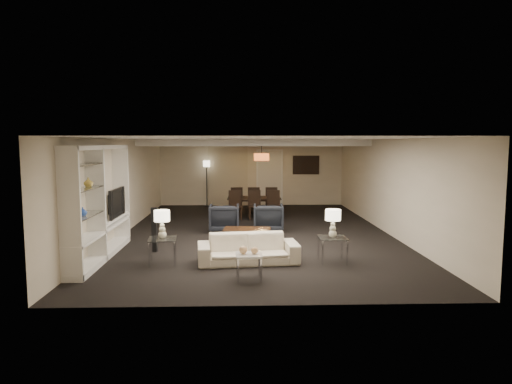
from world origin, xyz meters
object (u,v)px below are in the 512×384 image
at_px(floor_speaker, 154,230).
at_px(chair_fl, 236,200).
at_px(table_lamp_right, 333,223).
at_px(chair_nr, 274,205).
at_px(television, 112,203).
at_px(dining_table, 254,207).
at_px(armchair_left, 224,218).
at_px(pendant_light, 262,157).
at_px(marble_table, 249,267).
at_px(chair_nm, 255,205).
at_px(chair_fm, 254,200).
at_px(coffee_table, 247,237).
at_px(chair_nl, 236,205).
at_px(floor_lamp, 207,184).
at_px(armchair_right, 268,218).
at_px(vase_blue, 83,212).
at_px(sofa, 248,249).
at_px(vase_amber, 88,182).
at_px(table_lamp_left, 162,224).
at_px(chair_fr, 271,200).
at_px(side_table_left, 163,251).
at_px(side_table_right, 332,250).

height_order(floor_speaker, chair_fl, floor_speaker).
distance_m(table_lamp_right, chair_nr, 5.29).
relative_size(television, dining_table, 0.64).
distance_m(armchair_left, chair_nr, 2.43).
xyz_separation_m(pendant_light, marble_table, (-0.56, -7.68, -1.69)).
distance_m(chair_nm, chair_fm, 1.30).
bearing_deg(dining_table, coffee_table, -93.23).
bearing_deg(television, chair_nl, -34.28).
bearing_deg(television, dining_table, -35.59).
xyz_separation_m(marble_table, floor_lamp, (-1.44, 9.34, 0.64)).
bearing_deg(chair_nl, armchair_right, -71.54).
bearing_deg(table_lamp_right, vase_blue, -173.42).
distance_m(sofa, vase_amber, 3.35).
height_order(table_lamp_right, vase_blue, vase_blue).
height_order(table_lamp_right, vase_amber, vase_amber).
bearing_deg(table_lamp_right, chair_fm, 102.24).
bearing_deg(floor_lamp, table_lamp_left, -91.80).
distance_m(coffee_table, television, 3.17).
distance_m(chair_fl, chair_fr, 1.20).
distance_m(dining_table, chair_fr, 0.90).
distance_m(vase_amber, chair_fr, 7.86).
relative_size(table_lamp_left, chair_nr, 0.62).
xyz_separation_m(sofa, vase_blue, (-3.05, -0.55, 0.85)).
xyz_separation_m(coffee_table, side_table_left, (-1.70, -1.60, 0.06)).
relative_size(vase_blue, dining_table, 0.09).
bearing_deg(floor_lamp, sofa, -80.09).
xyz_separation_m(side_table_right, vase_blue, (-4.75, -0.55, 0.89)).
xyz_separation_m(table_lamp_right, chair_nl, (-2.01, 5.22, -0.34)).
bearing_deg(vase_blue, television, 89.04).
bearing_deg(chair_nm, dining_table, 86.83).
bearing_deg(television, pendant_light, -33.86).
relative_size(armchair_left, dining_table, 0.47).
bearing_deg(chair_nm, floor_lamp, 116.55).
xyz_separation_m(side_table_right, floor_lamp, (-3.14, 8.24, 0.61)).
bearing_deg(armchair_left, pendant_light, -109.92).
xyz_separation_m(television, chair_nl, (2.71, 3.97, -0.62)).
xyz_separation_m(chair_nr, chair_fl, (-1.20, 1.30, 0.00)).
height_order(vase_blue, dining_table, vase_blue).
relative_size(pendant_light, chair_nr, 0.57).
relative_size(side_table_left, chair_nl, 0.60).
xyz_separation_m(armchair_right, chair_nr, (0.29, 1.92, 0.08)).
relative_size(sofa, marble_table, 4.37).
distance_m(table_lamp_right, marble_table, 2.10).
relative_size(armchair_right, chair_nr, 0.90).
bearing_deg(sofa, table_lamp_right, -5.81).
bearing_deg(floor_lamp, television, -102.73).
relative_size(armchair_left, chair_fm, 0.90).
xyz_separation_m(pendant_light, television, (-3.58, -5.33, -0.85)).
bearing_deg(vase_amber, vase_blue, -90.00).
relative_size(armchair_left, side_table_left, 1.49).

